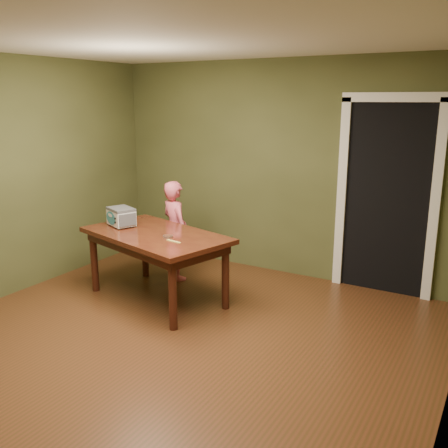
# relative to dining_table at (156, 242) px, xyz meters

# --- Properties ---
(floor) EXTENTS (5.00, 5.00, 0.00)m
(floor) POSITION_rel_dining_table_xyz_m (0.73, -0.98, -0.65)
(floor) COLOR #522A17
(floor) RESTS_ON ground
(room_shell) EXTENTS (4.52, 5.02, 2.61)m
(room_shell) POSITION_rel_dining_table_xyz_m (0.73, -0.98, 1.06)
(room_shell) COLOR #4F542D
(room_shell) RESTS_ON ground
(doorway) EXTENTS (1.10, 0.66, 2.25)m
(doorway) POSITION_rel_dining_table_xyz_m (2.03, 1.80, 0.41)
(doorway) COLOR black
(doorway) RESTS_ON ground
(dining_table) EXTENTS (1.78, 1.28, 0.75)m
(dining_table) POSITION_rel_dining_table_xyz_m (0.00, 0.00, 0.00)
(dining_table) COLOR #38140C
(dining_table) RESTS_ON floor
(toy_oven) EXTENTS (0.39, 0.33, 0.21)m
(toy_oven) POSITION_rel_dining_table_xyz_m (-0.52, 0.05, 0.21)
(toy_oven) COLOR #4C4F54
(toy_oven) RESTS_ON dining_table
(baking_pan) EXTENTS (0.10, 0.10, 0.02)m
(baking_pan) POSITION_rel_dining_table_xyz_m (0.21, -0.07, 0.11)
(baking_pan) COLOR silver
(baking_pan) RESTS_ON dining_table
(spatula) EXTENTS (0.18, 0.05, 0.01)m
(spatula) POSITION_rel_dining_table_xyz_m (0.36, -0.17, 0.10)
(spatula) COLOR #D7C95D
(spatula) RESTS_ON dining_table
(child) EXTENTS (0.52, 0.44, 1.20)m
(child) POSITION_rel_dining_table_xyz_m (-0.22, 0.65, -0.05)
(child) COLOR #D6586B
(child) RESTS_ON floor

